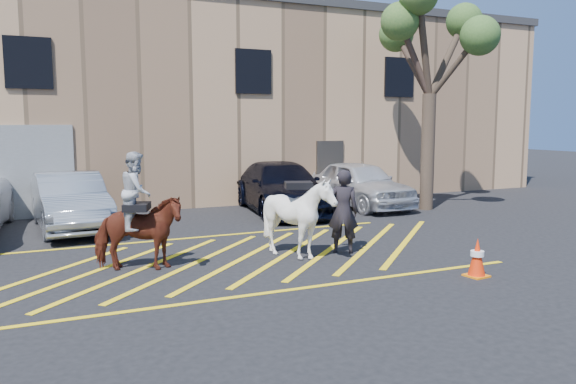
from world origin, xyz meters
name	(u,v)px	position (x,y,z in m)	size (l,w,h in m)	color
ground	(239,255)	(0.00, 0.00, 0.00)	(90.00, 90.00, 0.00)	black
car_silver_sedan	(70,201)	(-3.16, 4.65, 0.77)	(1.62, 4.66, 1.53)	#959AA2
car_blue_suv	(281,187)	(3.23, 5.10, 0.79)	(2.22, 5.47, 1.59)	black
car_white_suv	(360,184)	(6.10, 4.98, 0.79)	(1.86, 4.63, 1.58)	silver
handler	(343,211)	(2.19, -0.71, 0.93)	(0.68, 0.44, 1.85)	black
warehouse	(140,103)	(-0.01, 11.99, 3.65)	(32.42, 10.20, 7.30)	tan
hatching_zone	(243,258)	(0.00, -0.30, 0.01)	(12.60, 5.12, 0.01)	yellow
mounted_bay	(137,223)	(-2.20, -0.41, 0.94)	(1.92, 1.35, 2.32)	#5D2816
saddled_white	(299,217)	(1.07, -0.77, 0.88)	(1.86, 1.97, 1.76)	white
traffic_cone	(477,257)	(3.51, -3.44, 0.37)	(0.43, 0.43, 0.73)	orange
tree	(431,34)	(7.83, 3.62, 5.69)	(3.99, 4.37, 7.31)	#4C3C2E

